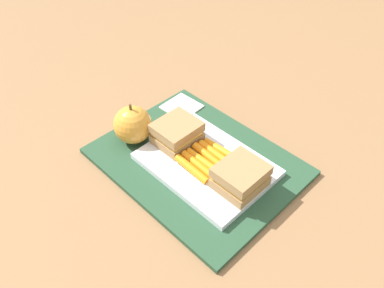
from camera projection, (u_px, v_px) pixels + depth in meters
ground_plane at (197, 163)px, 0.74m from camera, size 2.40×2.40×0.00m
lunchbag_mat at (197, 162)px, 0.73m from camera, size 0.36×0.28×0.01m
food_tray at (206, 164)px, 0.71m from camera, size 0.23×0.17×0.01m
sandwich_half_left at (240, 177)px, 0.65m from camera, size 0.07×0.08×0.04m
sandwich_half_right at (177, 133)px, 0.73m from camera, size 0.07×0.08×0.04m
carrot_sticks_bundle at (206, 159)px, 0.70m from camera, size 0.08×0.09×0.02m
apple at (133, 125)px, 0.74m from camera, size 0.07×0.07×0.09m
paper_napkin at (182, 107)px, 0.84m from camera, size 0.07×0.07×0.00m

